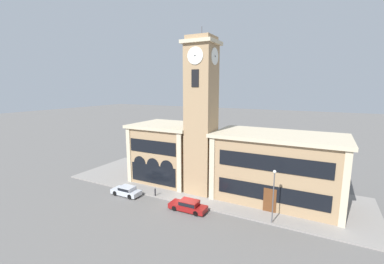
{
  "coord_description": "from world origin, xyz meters",
  "views": [
    {
      "loc": [
        15.07,
        -26.94,
        14.89
      ],
      "look_at": [
        -0.47,
        2.86,
        9.01
      ],
      "focal_mm": 24.0,
      "sensor_mm": 36.0,
      "label": 1
    }
  ],
  "objects_px": {
    "parked_car_mid": "(188,205)",
    "bollard": "(155,192)",
    "street_lamp": "(274,189)",
    "parked_car_near": "(126,191)"
  },
  "relations": [
    {
      "from": "parked_car_mid",
      "to": "bollard",
      "type": "height_order",
      "value": "parked_car_mid"
    },
    {
      "from": "parked_car_mid",
      "to": "street_lamp",
      "type": "xyz_separation_m",
      "value": [
        9.61,
        1.57,
        3.38
      ]
    },
    {
      "from": "parked_car_near",
      "to": "parked_car_mid",
      "type": "height_order",
      "value": "parked_car_mid"
    },
    {
      "from": "parked_car_near",
      "to": "parked_car_mid",
      "type": "distance_m",
      "value": 9.8
    },
    {
      "from": "bollard",
      "to": "parked_car_near",
      "type": "bearing_deg",
      "value": -158.72
    },
    {
      "from": "parked_car_mid",
      "to": "bollard",
      "type": "xyz_separation_m",
      "value": [
        -6.0,
        1.48,
        -0.04
      ]
    },
    {
      "from": "street_lamp",
      "to": "bollard",
      "type": "height_order",
      "value": "street_lamp"
    },
    {
      "from": "parked_car_near",
      "to": "street_lamp",
      "type": "xyz_separation_m",
      "value": [
        19.42,
        1.57,
        3.4
      ]
    },
    {
      "from": "parked_car_near",
      "to": "street_lamp",
      "type": "bearing_deg",
      "value": -176.23
    },
    {
      "from": "parked_car_mid",
      "to": "parked_car_near",
      "type": "bearing_deg",
      "value": -0.84
    }
  ]
}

